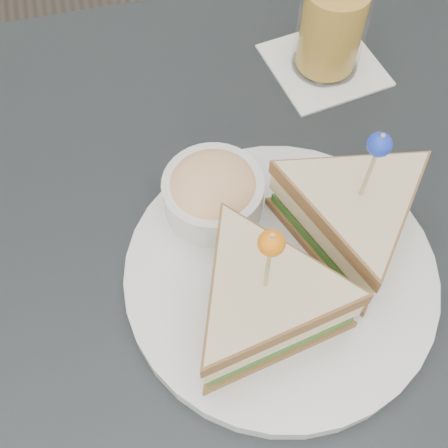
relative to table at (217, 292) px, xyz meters
The scene contains 4 objects.
ground_plane 0.67m from the table, ahead, with size 3.50×3.50×0.00m, color #3F3833.
table is the anchor object (origin of this frame).
plate_meal 0.14m from the table, 28.49° to the right, with size 0.37×0.37×0.17m.
drink_set 0.33m from the table, 50.27° to the left, with size 0.14×0.14×0.16m.
Camera 1 is at (-0.05, -0.24, 1.24)m, focal length 45.00 mm.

